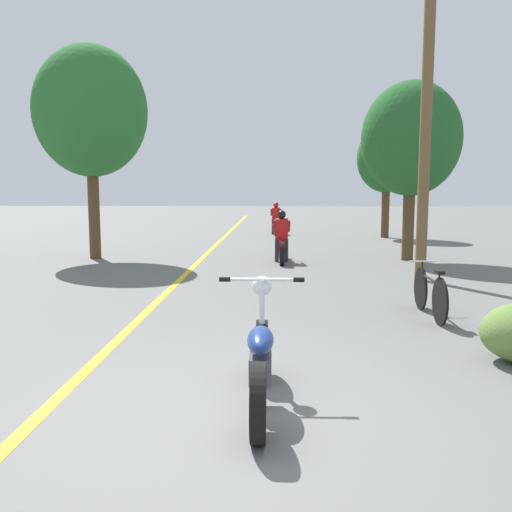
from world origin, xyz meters
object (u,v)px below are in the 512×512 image
(roadside_tree_left, at_px, (90,112))
(motorcycle_foreground, at_px, (261,359))
(roadside_tree_right_far, at_px, (387,159))
(bicycle_parked, at_px, (430,293))
(motorcycle_rider_lead, at_px, (282,242))
(roadside_tree_right_near, at_px, (411,139))
(utility_pole, at_px, (426,105))
(motorcycle_rider_far, at_px, (276,222))

(roadside_tree_left, bearing_deg, motorcycle_foreground, -64.58)
(roadside_tree_right_far, xyz_separation_m, bicycle_parked, (-2.17, -14.12, -2.83))
(motorcycle_rider_lead, relative_size, bicycle_parked, 1.20)
(roadside_tree_right_near, bearing_deg, roadside_tree_left, 179.12)
(roadside_tree_right_near, height_order, motorcycle_rider_lead, roadside_tree_right_near)
(motorcycle_foreground, relative_size, motorcycle_rider_lead, 0.96)
(roadside_tree_left, bearing_deg, roadside_tree_right_near, -0.88)
(utility_pole, height_order, motorcycle_rider_lead, utility_pole)
(utility_pole, distance_m, motorcycle_rider_far, 12.88)
(roadside_tree_left, bearing_deg, motorcycle_rider_lead, -6.17)
(roadside_tree_left, relative_size, motorcycle_rider_lead, 2.84)
(roadside_tree_left, bearing_deg, bicycle_parked, -42.82)
(roadside_tree_left, relative_size, bicycle_parked, 3.41)
(roadside_tree_right_far, bearing_deg, roadside_tree_left, -143.96)
(motorcycle_rider_far, relative_size, bicycle_parked, 1.24)
(roadside_tree_right_near, relative_size, motorcycle_foreground, 2.43)
(roadside_tree_left, xyz_separation_m, motorcycle_foreground, (5.03, -10.58, -3.70))
(roadside_tree_right_far, distance_m, motorcycle_foreground, 18.50)
(utility_pole, distance_m, roadside_tree_right_far, 10.75)
(utility_pole, xyz_separation_m, motorcycle_rider_lead, (-3.00, 2.97, -3.22))
(roadside_tree_right_near, distance_m, motorcycle_rider_lead, 4.54)
(roadside_tree_right_near, relative_size, roadside_tree_right_far, 1.06)
(motorcycle_foreground, xyz_separation_m, motorcycle_rider_lead, (0.34, 10.00, 0.10))
(roadside_tree_right_near, height_order, roadside_tree_left, roadside_tree_left)
(roadside_tree_right_near, height_order, motorcycle_foreground, roadside_tree_right_near)
(utility_pole, relative_size, roadside_tree_right_far, 1.58)
(bicycle_parked, bearing_deg, motorcycle_rider_lead, 108.94)
(roadside_tree_right_far, height_order, motorcycle_foreground, roadside_tree_right_far)
(utility_pole, bearing_deg, motorcycle_foreground, -115.40)
(roadside_tree_left, bearing_deg, motorcycle_rider_far, 58.36)
(roadside_tree_left, bearing_deg, roadside_tree_right_far, 36.04)
(roadside_tree_right_far, bearing_deg, roadside_tree_right_near, -96.59)
(motorcycle_foreground, distance_m, bicycle_parked, 4.38)
(roadside_tree_right_near, distance_m, roadside_tree_right_far, 7.28)
(motorcycle_rider_lead, distance_m, motorcycle_rider_far, 9.11)
(motorcycle_rider_far, bearing_deg, roadside_tree_left, -121.64)
(utility_pole, xyz_separation_m, roadside_tree_right_near, (0.55, 3.41, -0.41))
(roadside_tree_right_far, distance_m, roadside_tree_left, 12.10)
(bicycle_parked, bearing_deg, roadside_tree_left, 137.18)
(utility_pole, xyz_separation_m, roadside_tree_left, (-8.37, 3.55, 0.39))
(utility_pole, distance_m, roadside_tree_left, 9.10)
(roadside_tree_left, relative_size, motorcycle_foreground, 2.96)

